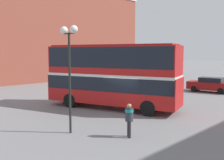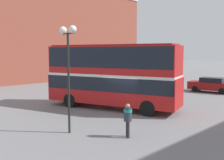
# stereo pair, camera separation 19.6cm
# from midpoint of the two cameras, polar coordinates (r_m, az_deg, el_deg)

# --- Properties ---
(ground_plane) EXTENTS (240.00, 240.00, 0.00)m
(ground_plane) POSITION_cam_midpoint_polar(r_m,az_deg,el_deg) (18.97, 2.98, -6.92)
(ground_plane) COLOR slate
(building_row_left) EXTENTS (9.55, 38.27, 14.44)m
(building_row_left) POSITION_cam_midpoint_polar(r_m,az_deg,el_deg) (42.73, -16.93, 9.76)
(building_row_left) COLOR brown
(building_row_left) RESTS_ON ground_plane
(double_decker_bus) EXTENTS (10.51, 5.60, 4.82)m
(double_decker_bus) POSITION_cam_midpoint_polar(r_m,az_deg,el_deg) (19.75, -0.28, 1.70)
(double_decker_bus) COLOR red
(double_decker_bus) RESTS_ON ground_plane
(pedestrian_foreground) EXTENTS (0.59, 0.59, 1.71)m
(pedestrian_foreground) POSITION_cam_midpoint_polar(r_m,az_deg,el_deg) (13.21, 3.33, -8.00)
(pedestrian_foreground) COLOR #232328
(pedestrian_foreground) RESTS_ON ground_plane
(parked_car_kerb_near) EXTENTS (4.57, 2.21, 1.46)m
(parked_car_kerb_near) POSITION_cam_midpoint_polar(r_m,az_deg,el_deg) (31.81, 3.34, -0.30)
(parked_car_kerb_near) COLOR silver
(parked_car_kerb_near) RESTS_ON ground_plane
(parked_car_kerb_far) EXTENTS (4.67, 2.47, 1.59)m
(parked_car_kerb_far) POSITION_cam_midpoint_polar(r_m,az_deg,el_deg) (29.98, 20.31, -0.94)
(parked_car_kerb_far) COLOR maroon
(parked_car_kerb_far) RESTS_ON ground_plane
(street_lamp_twin_globe) EXTENTS (1.24, 0.40, 5.60)m
(street_lamp_twin_globe) POSITION_cam_midpoint_polar(r_m,az_deg,el_deg) (13.70, -9.71, 6.51)
(street_lamp_twin_globe) COLOR black
(street_lamp_twin_globe) RESTS_ON ground_plane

